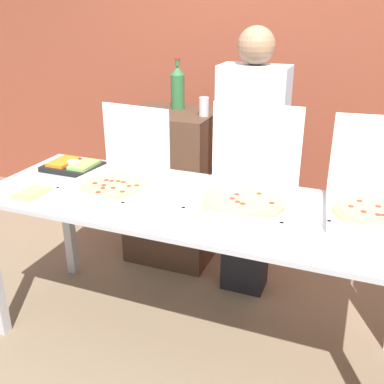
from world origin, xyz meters
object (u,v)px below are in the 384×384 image
Objects in this scene: pizza_box_far_left at (120,176)px; person_guest_plaid at (250,164)px; soda_can_silver at (204,107)px; pizza_box_far_right at (376,198)px; soda_bottle at (178,87)px; pizza_box_near_left at (246,188)px; paper_plate_front_right at (32,194)px; veggie_tray at (74,166)px.

pizza_box_far_left is 0.28× the size of person_guest_plaid.
pizza_box_far_right is at bearing -30.14° from soda_can_silver.
soda_bottle is 0.30m from soda_can_silver.
paper_plate_front_right is at bearing -164.27° from pizza_box_near_left.
pizza_box_near_left is at bearing -176.72° from pizza_box_far_right.
pizza_box_far_right is (1.27, 0.17, 0.00)m from pizza_box_far_left.
pizza_box_far_right is 0.60m from pizza_box_near_left.
person_guest_plaid is at bearing 54.24° from pizza_box_far_left.
veggie_tray is 2.72× the size of soda_can_silver.
veggie_tray is 0.91m from soda_can_silver.
soda_can_silver reaches higher than paper_plate_front_right.
person_guest_plaid reaches higher than veggie_tray.
paper_plate_front_right is 1.70× the size of soda_can_silver.
soda_bottle is at bearing 75.87° from paper_plate_front_right.
soda_can_silver is (-0.49, 0.73, 0.22)m from pizza_box_near_left.
pizza_box_near_left is 1.10m from paper_plate_front_right.
pizza_box_far_left is at bearing 48.20° from person_guest_plaid.
person_guest_plaid is (0.55, 0.62, -0.06)m from pizza_box_far_left.
soda_bottle reaches higher than pizza_box_near_left.
soda_can_silver is at bearing 62.53° from paper_plate_front_right.
person_guest_plaid is at bearing -28.10° from soda_bottle.
soda_bottle reaches higher than soda_can_silver.
paper_plate_front_right is 1.23m from soda_can_silver.
pizza_box_near_left reaches higher than soda_can_silver.
pizza_box_far_left is 0.83m from person_guest_plaid.
person_guest_plaid reaches higher than pizza_box_far_left.
soda_can_silver is at bearing 143.54° from pizza_box_far_right.
paper_plate_front_right is at bearing 43.37° from person_guest_plaid.
veggie_tray is at bearing 173.87° from pizza_box_far_right.
pizza_box_far_right is 0.29× the size of person_guest_plaid.
pizza_box_near_left is (0.67, 0.07, 0.01)m from pizza_box_far_left.
pizza_box_far_right is at bearing 148.14° from person_guest_plaid.
pizza_box_far_left is 1.38× the size of soda_bottle.
pizza_box_far_left reaches higher than soda_can_silver.
pizza_box_far_right is 2.34× the size of paper_plate_front_right.
soda_can_silver reaches higher than veggie_tray.
pizza_box_near_left is 1.19m from soda_bottle.
pizza_box_far_right reaches higher than veggie_tray.
pizza_box_near_left is at bearing 17.30° from paper_plate_front_right.
pizza_box_near_left is at bearing -49.79° from soda_bottle.
soda_bottle is 0.21× the size of person_guest_plaid.
pizza_box_far_right is at bearing 8.02° from pizza_box_near_left.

